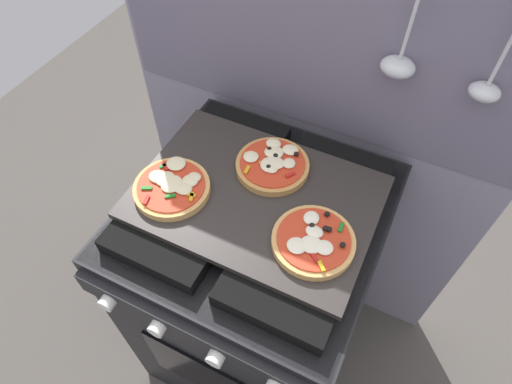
{
  "coord_description": "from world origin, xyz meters",
  "views": [
    {
      "loc": [
        0.26,
        -0.54,
        1.69
      ],
      "look_at": [
        0.0,
        0.0,
        0.93
      ],
      "focal_mm": 30.45,
      "sensor_mm": 36.0,
      "label": 1
    }
  ],
  "objects_px": {
    "pizza_center": "(273,164)",
    "baking_tray": "(256,197)",
    "pizza_right": "(313,241)",
    "pizza_left": "(172,186)",
    "stove": "(256,287)"
  },
  "relations": [
    {
      "from": "pizza_center",
      "to": "baking_tray",
      "type": "bearing_deg",
      "value": -90.66
    },
    {
      "from": "baking_tray",
      "to": "pizza_right",
      "type": "relative_size",
      "value": 3.11
    },
    {
      "from": "pizza_left",
      "to": "pizza_center",
      "type": "xyz_separation_m",
      "value": [
        0.18,
        0.16,
        -0.0
      ]
    },
    {
      "from": "pizza_right",
      "to": "pizza_center",
      "type": "height_order",
      "value": "same"
    },
    {
      "from": "stove",
      "to": "pizza_right",
      "type": "distance_m",
      "value": 0.51
    },
    {
      "from": "pizza_left",
      "to": "baking_tray",
      "type": "bearing_deg",
      "value": 22.04
    },
    {
      "from": "baking_tray",
      "to": "pizza_left",
      "type": "bearing_deg",
      "value": -157.96
    },
    {
      "from": "pizza_left",
      "to": "stove",
      "type": "bearing_deg",
      "value": 21.58
    },
    {
      "from": "pizza_right",
      "to": "pizza_center",
      "type": "distance_m",
      "value": 0.22
    },
    {
      "from": "baking_tray",
      "to": "pizza_right",
      "type": "xyz_separation_m",
      "value": [
        0.16,
        -0.06,
        0.02
      ]
    },
    {
      "from": "pizza_left",
      "to": "pizza_right",
      "type": "distance_m",
      "value": 0.34
    },
    {
      "from": "baking_tray",
      "to": "pizza_left",
      "type": "xyz_separation_m",
      "value": [
        -0.18,
        -0.07,
        0.02
      ]
    },
    {
      "from": "pizza_right",
      "to": "pizza_center",
      "type": "relative_size",
      "value": 1.0
    },
    {
      "from": "baking_tray",
      "to": "pizza_left",
      "type": "distance_m",
      "value": 0.19
    },
    {
      "from": "pizza_center",
      "to": "stove",
      "type": "bearing_deg",
      "value": -90.64
    }
  ]
}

